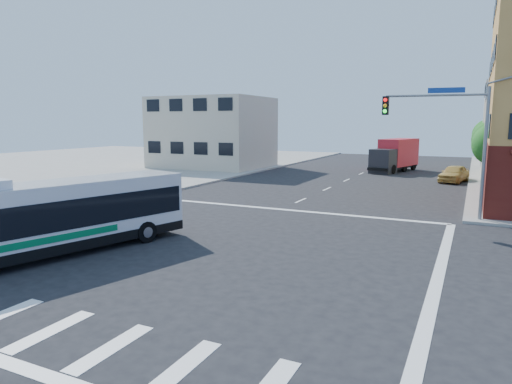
% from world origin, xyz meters
% --- Properties ---
extents(ground, '(120.00, 120.00, 0.00)m').
position_xyz_m(ground, '(0.00, 0.00, 0.00)').
color(ground, black).
rests_on(ground, ground).
extents(sidewalk_nw, '(50.00, 50.00, 0.15)m').
position_xyz_m(sidewalk_nw, '(-35.00, 35.00, 0.07)').
color(sidewalk_nw, gray).
rests_on(sidewalk_nw, ground).
extents(building_west, '(12.06, 10.06, 8.00)m').
position_xyz_m(building_west, '(-17.02, 29.98, 4.01)').
color(building_west, beige).
rests_on(building_west, ground).
extents(signal_mast_ne, '(7.91, 1.13, 8.07)m').
position_xyz_m(signal_mast_ne, '(9.08, 10.62, 4.98)').
color(signal_mast_ne, slate).
rests_on(signal_mast_ne, ground).
extents(street_tree_a, '(3.60, 3.60, 5.53)m').
position_xyz_m(street_tree_a, '(11.90, 27.92, 3.59)').
color(street_tree_a, '#3A2115').
rests_on(street_tree_a, ground).
extents(street_tree_b, '(3.80, 3.80, 5.79)m').
position_xyz_m(street_tree_b, '(11.90, 35.92, 3.75)').
color(street_tree_b, '#3A2115').
rests_on(street_tree_b, ground).
extents(street_tree_c, '(3.40, 3.40, 5.29)m').
position_xyz_m(street_tree_c, '(11.90, 43.92, 3.46)').
color(street_tree_c, '#3A2115').
rests_on(street_tree_c, ground).
extents(street_tree_d, '(4.00, 4.00, 6.03)m').
position_xyz_m(street_tree_d, '(11.90, 51.92, 3.88)').
color(street_tree_d, '#3A2115').
rests_on(street_tree_d, ground).
extents(transit_bus, '(5.25, 11.10, 3.22)m').
position_xyz_m(transit_bus, '(-4.37, -3.16, 1.58)').
color(transit_bus, black).
rests_on(transit_bus, ground).
extents(box_truck, '(4.19, 7.97, 3.45)m').
position_xyz_m(box_truck, '(2.66, 34.68, 1.67)').
color(box_truck, '#222227').
rests_on(box_truck, ground).
extents(parked_car, '(2.74, 4.70, 1.50)m').
position_xyz_m(parked_car, '(8.82, 27.89, 0.75)').
color(parked_car, gold).
rests_on(parked_car, ground).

